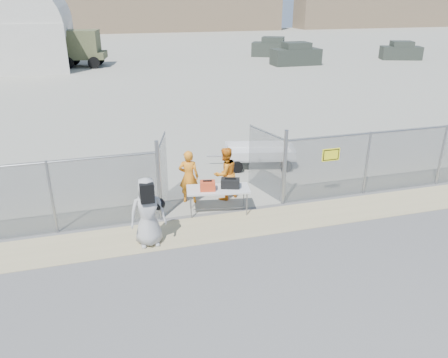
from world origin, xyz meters
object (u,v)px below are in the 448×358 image
object	(u,v)px
folding_table	(218,200)
security_worker_right	(225,174)
security_worker_left	(189,177)
visitor	(148,212)
utility_trailer	(259,155)

from	to	relation	value
folding_table	security_worker_right	size ratio (longest dim) A/B	1.08
security_worker_left	security_worker_right	world-z (taller)	same
folding_table	security_worker_left	distance (m)	1.31
folding_table	security_worker_right	distance (m)	1.16
security_worker_left	security_worker_right	bearing A→B (deg)	-164.67
visitor	folding_table	bearing A→B (deg)	29.70
folding_table	visitor	size ratio (longest dim) A/B	0.99
folding_table	visitor	bearing A→B (deg)	-140.45
security_worker_left	utility_trailer	bearing A→B (deg)	-124.97
visitor	utility_trailer	size ratio (longest dim) A/B	0.56
folding_table	security_worker_right	bearing A→B (deg)	71.43
security_worker_left	utility_trailer	size ratio (longest dim) A/B	0.51
visitor	security_worker_left	bearing A→B (deg)	55.28
security_worker_left	security_worker_right	distance (m)	1.21
folding_table	visitor	distance (m)	2.72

